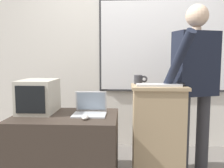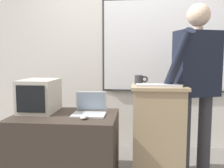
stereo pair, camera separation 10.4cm
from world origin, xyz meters
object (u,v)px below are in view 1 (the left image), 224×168
at_px(side_desk, 66,150).
at_px(person_presenter, 195,78).
at_px(wireless_keyboard, 159,85).
at_px(computer_mouse_by_laptop, 85,117).
at_px(crt_monitor, 38,96).
at_px(lectern_podium, 157,133).
at_px(computer_mouse_by_keyboard, 182,84).
at_px(laptop, 90,108).
at_px(coffee_mug, 139,79).

xyz_separation_m(side_desk, person_presenter, (1.27, 0.23, 0.68)).
distance_m(wireless_keyboard, computer_mouse_by_laptop, 0.76).
bearing_deg(crt_monitor, lectern_podium, 1.00).
relative_size(computer_mouse_by_laptop, computer_mouse_by_keyboard, 1.00).
distance_m(side_desk, person_presenter, 1.46).
bearing_deg(computer_mouse_by_laptop, laptop, 85.93).
xyz_separation_m(computer_mouse_by_keyboard, crt_monitor, (-1.40, 0.03, -0.13)).
distance_m(person_presenter, crt_monitor, 1.58).
bearing_deg(laptop, wireless_keyboard, 0.85).
height_order(person_presenter, computer_mouse_by_laptop, person_presenter).
distance_m(computer_mouse_by_keyboard, coffee_mug, 0.44).
distance_m(side_desk, computer_mouse_by_laptop, 0.44).
distance_m(wireless_keyboard, computer_mouse_by_keyboard, 0.22).
distance_m(side_desk, computer_mouse_by_keyboard, 1.28).
bearing_deg(computer_mouse_by_laptop, crt_monitor, 153.54).
relative_size(side_desk, coffee_mug, 7.19).
xyz_separation_m(lectern_podium, crt_monitor, (-1.19, -0.02, 0.37)).
bearing_deg(computer_mouse_by_keyboard, computer_mouse_by_laptop, -165.82).
height_order(wireless_keyboard, crt_monitor, crt_monitor).
height_order(laptop, wireless_keyboard, wireless_keyboard).
relative_size(lectern_podium, person_presenter, 0.55).
bearing_deg(side_desk, coffee_mug, 19.99).
bearing_deg(wireless_keyboard, computer_mouse_by_laptop, -161.53).
xyz_separation_m(laptop, coffee_mug, (0.48, 0.19, 0.26)).
relative_size(computer_mouse_by_keyboard, crt_monitor, 0.24).
height_order(lectern_podium, crt_monitor, crt_monitor).
height_order(laptop, crt_monitor, crt_monitor).
relative_size(laptop, crt_monitor, 0.75).
bearing_deg(computer_mouse_by_laptop, lectern_podium, 22.10).
bearing_deg(lectern_podium, computer_mouse_by_laptop, -157.90).
bearing_deg(computer_mouse_by_laptop, wireless_keyboard, 18.47).
bearing_deg(lectern_podium, side_desk, -171.88).
bearing_deg(crt_monitor, coffee_mug, 8.57).
relative_size(lectern_podium, crt_monitor, 2.30).
xyz_separation_m(lectern_podium, wireless_keyboard, (-0.01, -0.05, 0.49)).
xyz_separation_m(person_presenter, computer_mouse_by_laptop, (-1.06, -0.38, -0.32)).
height_order(lectern_podium, wireless_keyboard, wireless_keyboard).
bearing_deg(wireless_keyboard, computer_mouse_by_keyboard, 0.09).
bearing_deg(coffee_mug, lectern_podium, -35.54).
bearing_deg(coffee_mug, wireless_keyboard, -45.55).
height_order(lectern_podium, person_presenter, person_presenter).
xyz_separation_m(person_presenter, computer_mouse_by_keyboard, (-0.16, -0.15, -0.04)).
relative_size(laptop, coffee_mug, 2.28).
height_order(person_presenter, crt_monitor, person_presenter).
relative_size(lectern_podium, laptop, 3.06).
xyz_separation_m(computer_mouse_by_laptop, coffee_mug, (0.50, 0.41, 0.31)).
xyz_separation_m(person_presenter, laptop, (-1.04, -0.16, -0.28)).
distance_m(lectern_podium, side_desk, 0.91).
bearing_deg(person_presenter, crt_monitor, 165.37).
height_order(side_desk, person_presenter, person_presenter).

